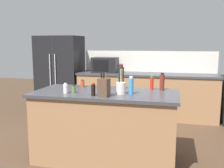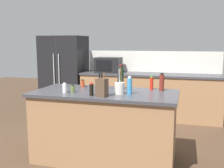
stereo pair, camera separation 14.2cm
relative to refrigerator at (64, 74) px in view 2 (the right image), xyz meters
name	(u,v)px [view 2 (the right image)]	position (x,y,z in m)	size (l,w,h in m)	color
ground_plane	(105,159)	(1.69, -2.25, -0.87)	(14.00, 14.00, 0.00)	#473323
back_counter_run	(149,96)	(1.99, -0.05, -0.39)	(2.93, 0.66, 0.94)	#936B47
wall_backsplash	(152,62)	(1.99, 0.27, 0.30)	(2.89, 0.03, 0.46)	beige
kitchen_island	(105,126)	(1.69, -2.25, -0.39)	(1.90, 0.90, 0.94)	#936B47
refrigerator	(64,74)	(0.00, 0.00, 0.00)	(0.96, 0.75, 1.73)	black
microwave	(108,65)	(1.08, -0.05, 0.24)	(0.54, 0.39, 0.33)	black
knife_block	(102,87)	(1.74, -2.55, 0.19)	(0.15, 0.13, 0.29)	#4C3828
utensil_crock	(119,88)	(1.91, -2.36, 0.16)	(0.12, 0.12, 0.32)	beige
dish_soap_bottle	(130,86)	(2.04, -2.32, 0.18)	(0.06, 0.06, 0.23)	#3384BC
soy_sauce_bottle	(91,90)	(1.60, -2.53, 0.15)	(0.05, 0.05, 0.16)	black
spice_jar_paprika	(83,83)	(1.26, -1.98, 0.13)	(0.05, 0.05, 0.11)	#B73D1E
salt_shaker	(65,88)	(1.21, -2.46, 0.14)	(0.06, 0.06, 0.13)	silver
hot_sauce_bottle	(151,83)	(2.26, -1.94, 0.17)	(0.05, 0.05, 0.19)	red
vinegar_bottle	(162,82)	(2.40, -1.97, 0.19)	(0.06, 0.06, 0.24)	maroon
spice_jar_oregano	(73,89)	(1.30, -2.42, 0.12)	(0.05, 0.05, 0.10)	#567038
wine_bottle	(121,78)	(1.84, -2.00, 0.24)	(0.08, 0.08, 0.34)	black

